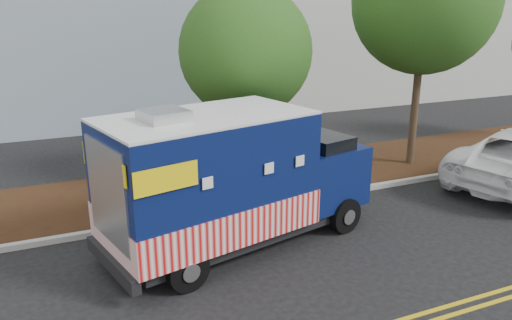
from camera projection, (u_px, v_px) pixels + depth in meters
name	position (u px, v px, depth m)	size (l,w,h in m)	color
ground	(274.00, 229.00, 12.87)	(120.00, 120.00, 0.00)	black
curb	(253.00, 207.00, 14.07)	(120.00, 0.18, 0.15)	#9E9E99
mulch_strip	(227.00, 183.00, 15.91)	(120.00, 4.00, 0.15)	black
tree_b	(246.00, 52.00, 14.79)	(3.96, 3.96, 6.18)	#38281C
tree_c	(425.00, 1.00, 16.13)	(4.72, 4.72, 8.00)	#38281C
sign_post	(96.00, 188.00, 12.31)	(0.06, 0.06, 2.40)	#473828
food_truck	(229.00, 183.00, 11.52)	(7.03, 3.90, 3.51)	black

